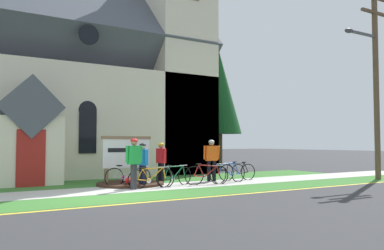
% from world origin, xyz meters
% --- Properties ---
extents(ground, '(140.00, 140.00, 0.00)m').
position_xyz_m(ground, '(0.00, 4.00, 0.00)').
color(ground, '#333335').
extents(sidewalk_slab, '(32.00, 2.06, 0.01)m').
position_xyz_m(sidewalk_slab, '(0.75, 1.50, 0.01)').
color(sidewalk_slab, '#B7B5AD').
rests_on(sidewalk_slab, ground).
extents(grass_verge, '(32.00, 1.93, 0.01)m').
position_xyz_m(grass_verge, '(0.75, -0.49, 0.00)').
color(grass_verge, '#38722D').
rests_on(grass_verge, ground).
extents(church_lawn, '(24.00, 2.98, 0.01)m').
position_xyz_m(church_lawn, '(0.75, 4.02, 0.00)').
color(church_lawn, '#38722D').
rests_on(church_lawn, ground).
extents(curb_paint_stripe, '(28.00, 0.16, 0.01)m').
position_xyz_m(curb_paint_stripe, '(0.75, -1.61, 0.00)').
color(curb_paint_stripe, yellow).
rests_on(curb_paint_stripe, ground).
extents(church_building, '(14.44, 10.20, 13.82)m').
position_xyz_m(church_building, '(1.32, 9.37, 4.85)').
color(church_building, beige).
rests_on(church_building, ground).
extents(church_sign, '(2.00, 0.20, 1.87)m').
position_xyz_m(church_sign, '(1.60, 3.04, 1.20)').
color(church_sign, '#7F6047').
rests_on(church_sign, ground).
extents(flower_bed, '(2.55, 2.55, 0.34)m').
position_xyz_m(flower_bed, '(1.62, 2.59, 0.07)').
color(flower_bed, '#382319').
rests_on(flower_bed, ground).
extents(bicycle_black, '(1.71, 0.58, 0.80)m').
position_xyz_m(bicycle_black, '(2.94, 1.52, 0.37)').
color(bicycle_black, black).
rests_on(bicycle_black, ground).
extents(bicycle_white, '(1.79, 0.25, 0.87)m').
position_xyz_m(bicycle_white, '(5.37, 1.41, 0.39)').
color(bicycle_white, black).
rests_on(bicycle_white, ground).
extents(bicycle_silver, '(1.74, 0.18, 0.77)m').
position_xyz_m(bicycle_silver, '(1.84, 1.20, 0.36)').
color(bicycle_silver, black).
rests_on(bicycle_silver, ground).
extents(bicycle_orange, '(1.67, 0.55, 0.84)m').
position_xyz_m(bicycle_orange, '(4.17, 1.22, 0.38)').
color(bicycle_orange, black).
rests_on(bicycle_orange, ground).
extents(bicycle_green, '(1.72, 0.28, 0.82)m').
position_xyz_m(bicycle_green, '(1.36, 2.25, 0.37)').
color(bicycle_green, black).
rests_on(bicycle_green, ground).
extents(bicycle_yellow, '(1.78, 0.24, 0.81)m').
position_xyz_m(bicycle_yellow, '(6.26, 2.01, 0.37)').
color(bicycle_yellow, black).
rests_on(bicycle_yellow, ground).
extents(cyclist_in_orange_jersey, '(0.28, 0.77, 1.62)m').
position_xyz_m(cyclist_in_orange_jersey, '(2.95, 2.71, 0.94)').
color(cyclist_in_orange_jersey, black).
rests_on(cyclist_in_orange_jersey, ground).
extents(cyclist_in_red_jersey, '(0.66, 0.38, 1.76)m').
position_xyz_m(cyclist_in_red_jersey, '(1.18, 1.20, 1.05)').
color(cyclist_in_red_jersey, '#2D2D33').
rests_on(cyclist_in_red_jersey, ground).
extents(cyclist_in_blue_jersey, '(0.64, 0.35, 1.74)m').
position_xyz_m(cyclist_in_blue_jersey, '(5.07, 2.23, 1.03)').
color(cyclist_in_blue_jersey, black).
rests_on(cyclist_in_blue_jersey, ground).
extents(cyclist_in_yellow_jersey, '(0.28, 0.71, 1.60)m').
position_xyz_m(cyclist_in_yellow_jersey, '(1.73, 1.74, 0.93)').
color(cyclist_in_yellow_jersey, '#191E38').
rests_on(cyclist_in_yellow_jersey, ground).
extents(utility_pole, '(3.12, 0.28, 8.77)m').
position_xyz_m(utility_pole, '(11.79, -0.79, 4.86)').
color(utility_pole, brown).
rests_on(utility_pole, ground).
extents(roadside_conifer, '(2.85, 2.85, 7.55)m').
position_xyz_m(roadside_conifer, '(10.14, 8.97, 4.85)').
color(roadside_conifer, '#4C3823').
rests_on(roadside_conifer, ground).
extents(distant_hill, '(87.57, 55.24, 23.89)m').
position_xyz_m(distant_hill, '(13.28, 81.15, 0.00)').
color(distant_hill, '#847A5B').
rests_on(distant_hill, ground).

